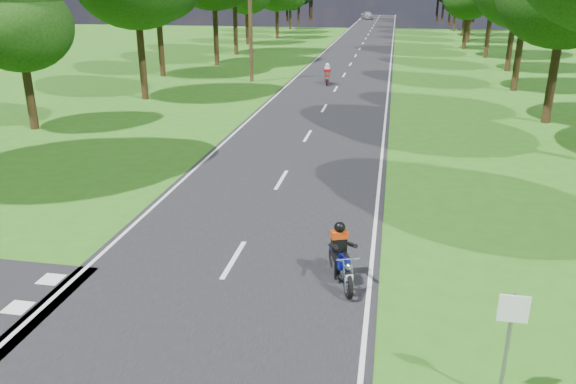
# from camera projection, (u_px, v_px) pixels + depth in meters

# --- Properties ---
(ground) EXTENTS (160.00, 160.00, 0.00)m
(ground) POSITION_uv_depth(u_px,v_px,m) (208.00, 303.00, 11.75)
(ground) COLOR #2C6216
(ground) RESTS_ON ground
(main_road) EXTENTS (7.00, 140.00, 0.02)m
(main_road) POSITION_uv_depth(u_px,v_px,m) (360.00, 49.00, 57.85)
(main_road) COLOR black
(main_road) RESTS_ON ground
(road_markings) EXTENTS (7.40, 140.00, 0.01)m
(road_markings) POSITION_uv_depth(u_px,v_px,m) (357.00, 51.00, 56.14)
(road_markings) COLOR silver
(road_markings) RESTS_ON main_road
(telegraph_pole) EXTENTS (1.20, 0.26, 8.00)m
(telegraph_pole) POSITION_uv_depth(u_px,v_px,m) (250.00, 20.00, 37.17)
(telegraph_pole) COLOR #382616
(telegraph_pole) RESTS_ON ground
(road_sign) EXTENTS (0.45, 0.07, 2.00)m
(road_sign) POSITION_uv_depth(u_px,v_px,m) (510.00, 331.00, 8.49)
(road_sign) COLOR slate
(road_sign) RESTS_ON ground
(rider_near_blue) EXTENTS (1.07, 1.75, 1.38)m
(rider_near_blue) POSITION_uv_depth(u_px,v_px,m) (341.00, 254.00, 12.34)
(rider_near_blue) COLOR navy
(rider_near_blue) RESTS_ON main_road
(rider_far_red) EXTENTS (0.72, 1.69, 1.37)m
(rider_far_red) POSITION_uv_depth(u_px,v_px,m) (327.00, 74.00, 37.15)
(rider_far_red) COLOR #AD260D
(rider_far_red) RESTS_ON main_road
(distant_car) EXTENTS (2.99, 4.60, 1.46)m
(distant_car) POSITION_uv_depth(u_px,v_px,m) (367.00, 15.00, 107.08)
(distant_car) COLOR silver
(distant_car) RESTS_ON main_road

